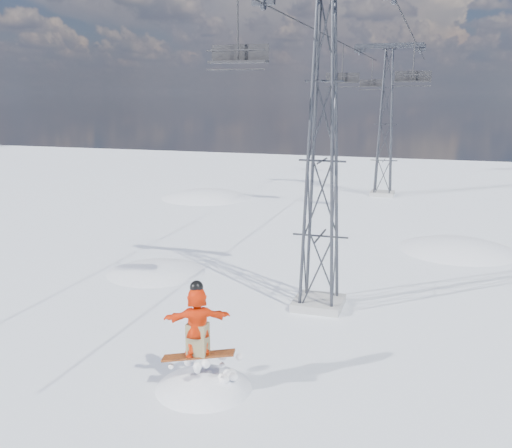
# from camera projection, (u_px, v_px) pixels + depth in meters

# --- Properties ---
(ground) EXTENTS (120.00, 120.00, 0.00)m
(ground) POSITION_uv_depth(u_px,v_px,m) (223.00, 415.00, 14.24)
(ground) COLOR white
(ground) RESTS_ON ground
(snow_terrain) EXTENTS (39.00, 37.00, 22.00)m
(snow_terrain) POSITION_uv_depth(u_px,v_px,m) (272.00, 364.00, 37.53)
(snow_terrain) COLOR white
(snow_terrain) RESTS_ON ground
(lift_tower_near) EXTENTS (5.20, 1.80, 11.43)m
(lift_tower_near) POSITION_uv_depth(u_px,v_px,m) (322.00, 162.00, 20.20)
(lift_tower_near) COLOR #999999
(lift_tower_near) RESTS_ON ground
(lift_tower_far) EXTENTS (5.20, 1.80, 11.43)m
(lift_tower_far) POSITION_uv_depth(u_px,v_px,m) (386.00, 125.00, 43.43)
(lift_tower_far) COLOR #999999
(lift_tower_far) RESTS_ON ground
(haul_cables) EXTENTS (4.46, 51.00, 0.06)m
(haul_cables) POSITION_uv_depth(u_px,v_px,m) (368.00, 34.00, 29.68)
(haul_cables) COLOR black
(haul_cables) RESTS_ON ground
(snowboarder_jump) EXTENTS (4.40, 4.40, 7.11)m
(snowboarder_jump) POSITION_uv_depth(u_px,v_px,m) (205.00, 440.00, 15.90)
(snowboarder_jump) COLOR white
(snowboarder_jump) RESTS_ON ground
(lift_chair_near) EXTENTS (1.88, 0.54, 2.33)m
(lift_chair_near) POSITION_uv_depth(u_px,v_px,m) (239.00, 55.00, 17.61)
(lift_chair_near) COLOR black
(lift_chair_near) RESTS_ON ground
(lift_chair_mid) EXTENTS (2.13, 0.61, 2.64)m
(lift_chair_mid) POSITION_uv_depth(u_px,v_px,m) (413.00, 78.00, 33.87)
(lift_chair_mid) COLOR black
(lift_chair_mid) RESTS_ON ground
(lift_chair_far) EXTENTS (2.15, 0.62, 2.66)m
(lift_chair_far) POSITION_uv_depth(u_px,v_px,m) (342.00, 79.00, 36.23)
(lift_chair_far) COLOR black
(lift_chair_far) RESTS_ON ground
(lift_chair_extra) EXTENTS (2.22, 0.64, 2.76)m
(lift_chair_extra) POSITION_uv_depth(u_px,v_px,m) (372.00, 84.00, 51.79)
(lift_chair_extra) COLOR black
(lift_chair_extra) RESTS_ON ground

